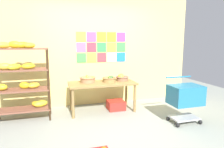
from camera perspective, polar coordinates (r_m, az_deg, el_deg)
ground at (r=3.64m, az=-0.02°, el=-16.00°), size 9.14×9.14×0.00m
back_wall_with_art at (r=4.85m, az=-5.34°, el=7.56°), size 5.11×0.07×2.83m
banana_shelf_unit at (r=4.22m, az=-25.00°, el=-0.51°), size 1.04×0.45×1.58m
display_table at (r=4.40m, az=-2.90°, el=-3.51°), size 1.49×0.67×0.66m
fruit_basket_back_right at (r=4.40m, az=-7.16°, el=-1.55°), size 0.36×0.36×0.15m
fruit_basket_right at (r=4.42m, az=-0.79°, el=-1.50°), size 0.32×0.32×0.15m
fruit_basket_left at (r=4.59m, az=2.87°, el=-1.06°), size 0.30×0.30×0.16m
produce_crate_under_table at (r=4.61m, az=1.16°, el=-9.08°), size 0.38×0.36×0.21m
shopping_cart at (r=4.02m, az=20.69°, el=-6.18°), size 0.60×0.47×0.88m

